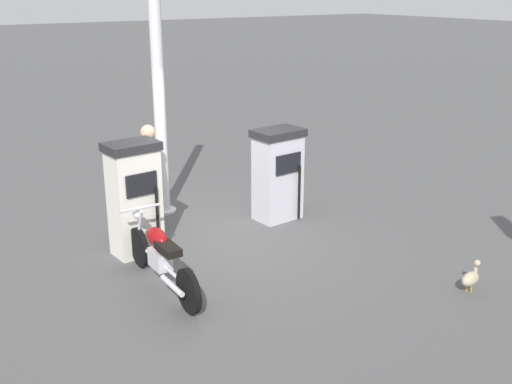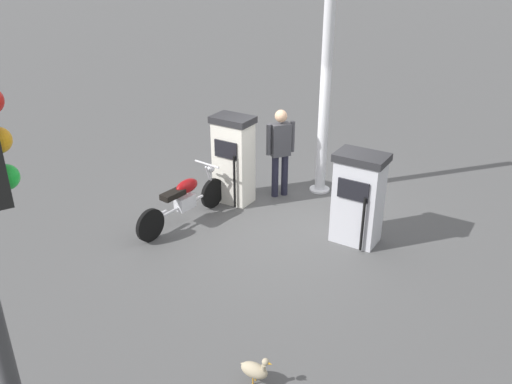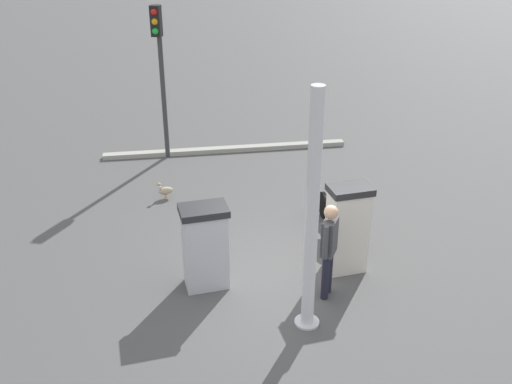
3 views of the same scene
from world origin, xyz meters
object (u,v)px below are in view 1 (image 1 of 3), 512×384
object	(u,v)px
fuel_pump_far	(278,174)
motorcycle_near_pump	(160,255)
canopy_support_pole	(159,105)
fuel_pump_near	(135,198)
wandering_duck	(471,278)
attendant_person	(150,170)

from	to	relation	value
fuel_pump_far	motorcycle_near_pump	distance (m)	2.98
fuel_pump_far	motorcycle_near_pump	size ratio (longest dim) A/B	0.73
canopy_support_pole	motorcycle_near_pump	bearing A→B (deg)	-26.68
fuel_pump_near	canopy_support_pole	xyz separation A→B (m)	(-1.37, 1.09, 1.02)
fuel_pump_near	canopy_support_pole	world-z (taller)	canopy_support_pole
motorcycle_near_pump	canopy_support_pole	size ratio (longest dim) A/B	0.54
motorcycle_near_pump	wandering_duck	bearing A→B (deg)	53.92
fuel_pump_far	wandering_duck	size ratio (longest dim) A/B	3.81
wandering_duck	canopy_support_pole	world-z (taller)	canopy_support_pole
fuel_pump_near	attendant_person	world-z (taller)	attendant_person
attendant_person	wandering_duck	xyz separation A→B (m)	(4.23, 2.47, -0.80)
wandering_duck	canopy_support_pole	bearing A→B (deg)	-158.30
attendant_person	canopy_support_pole	distance (m)	1.22
fuel_pump_near	fuel_pump_far	bearing A→B (deg)	90.00
fuel_pump_far	canopy_support_pole	size ratio (longest dim) A/B	0.39
attendant_person	wandering_duck	distance (m)	4.96
fuel_pump_near	attendant_person	xyz separation A→B (m)	(-0.71, 0.57, 0.15)
fuel_pump_far	canopy_support_pole	distance (m)	2.27
fuel_pump_far	attendant_person	distance (m)	2.10
fuel_pump_near	attendant_person	bearing A→B (deg)	141.02
fuel_pump_far	wandering_duck	world-z (taller)	fuel_pump_far
motorcycle_near_pump	wandering_duck	size ratio (longest dim) A/B	5.21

